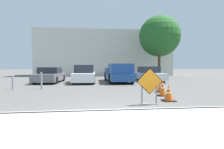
{
  "coord_description": "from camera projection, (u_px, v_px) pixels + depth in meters",
  "views": [
    {
      "loc": [
        -0.42,
        -5.25,
        1.5
      ],
      "look_at": [
        0.82,
        6.34,
        0.88
      ],
      "focal_mm": 28.0,
      "sensor_mm": 36.0,
      "label": 1
    }
  ],
  "objects": [
    {
      "name": "parked_car_nearest",
      "position": [
        50.0,
        75.0,
        15.22
      ],
      "size": [
        2.12,
        4.12,
        1.32
      ],
      "rotation": [
        0.0,
        0.0,
        3.08
      ],
      "color": "slate",
      "rests_on": "ground_plane"
    },
    {
      "name": "building_facade_backdrop",
      "position": [
        105.0,
        54.0,
        26.51
      ],
      "size": [
        19.5,
        5.0,
        6.51
      ],
      "color": "beige",
      "rests_on": "ground_plane"
    },
    {
      "name": "street_tree_behind_lot",
      "position": [
        159.0,
        36.0,
        20.95
      ],
      "size": [
        4.88,
        4.88,
        7.43
      ],
      "color": "#513823",
      "rests_on": "ground_plane"
    },
    {
      "name": "sidewalk_strip",
      "position": [
        113.0,
        132.0,
        3.75
      ],
      "size": [
        28.33,
        3.17,
        0.14
      ],
      "color": "#999993",
      "rests_on": "ground_plane"
    },
    {
      "name": "parked_car_second",
      "position": [
        84.0,
        74.0,
        15.29
      ],
      "size": [
        1.88,
        4.52,
        1.53
      ],
      "rotation": [
        0.0,
        0.0,
        3.13
      ],
      "color": "white",
      "rests_on": "ground_plane"
    },
    {
      "name": "bollard_nearest",
      "position": [
        41.0,
        80.0,
        10.93
      ],
      "size": [
        0.12,
        0.12,
        1.07
      ],
      "color": "gray",
      "rests_on": "ground_plane"
    },
    {
      "name": "pickup_truck",
      "position": [
        119.0,
        74.0,
        15.42
      ],
      "size": [
        2.2,
        5.33,
        1.63
      ],
      "rotation": [
        0.0,
        0.0,
        3.18
      ],
      "color": "navy",
      "rests_on": "ground_plane"
    },
    {
      "name": "parked_car_third",
      "position": [
        149.0,
        74.0,
        16.42
      ],
      "size": [
        1.95,
        4.48,
        1.38
      ],
      "rotation": [
        0.0,
        0.0,
        3.18
      ],
      "color": "silver",
      "rests_on": "ground_plane"
    },
    {
      "name": "road_closed_sign",
      "position": [
        150.0,
        85.0,
        6.65
      ],
      "size": [
        1.01,
        0.2,
        1.4
      ],
      "color": "black",
      "rests_on": "ground_plane"
    },
    {
      "name": "bollard_second",
      "position": [
        13.0,
        82.0,
        10.76
      ],
      "size": [
        0.12,
        0.12,
        0.87
      ],
      "color": "gray",
      "rests_on": "ground_plane"
    },
    {
      "name": "traffic_cone_nearest",
      "position": [
        169.0,
        93.0,
        7.33
      ],
      "size": [
        0.51,
        0.51,
        0.7
      ],
      "color": "black",
      "rests_on": "ground_plane"
    },
    {
      "name": "curb_lip",
      "position": [
        107.0,
        112.0,
        5.33
      ],
      "size": [
        28.33,
        0.2,
        0.14
      ],
      "color": "#999993",
      "rests_on": "ground_plane"
    },
    {
      "name": "ground_plane",
      "position": [
        98.0,
        82.0,
        15.26
      ],
      "size": [
        96.0,
        96.0,
        0.0
      ],
      "primitive_type": "plane",
      "color": "#565451"
    },
    {
      "name": "traffic_cone_third",
      "position": [
        160.0,
        85.0,
        9.76
      ],
      "size": [
        0.47,
        0.47,
        0.77
      ],
      "color": "black",
      "rests_on": "ground_plane"
    },
    {
      "name": "traffic_cone_second",
      "position": [
        162.0,
        88.0,
        8.57
      ],
      "size": [
        0.41,
        0.41,
        0.81
      ],
      "color": "black",
      "rests_on": "ground_plane"
    }
  ]
}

